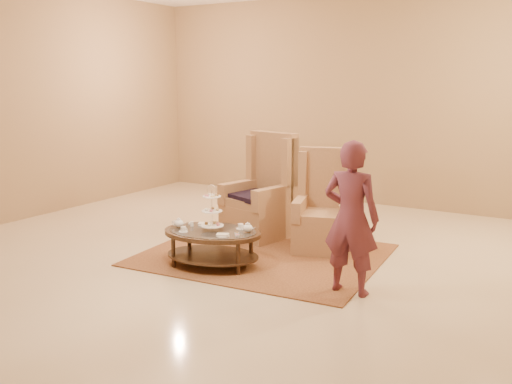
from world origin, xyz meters
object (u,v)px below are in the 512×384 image
Objects in this scene: person at (351,218)px; armchair_left at (263,202)px; tea_table at (212,237)px; armchair_right at (324,216)px.

armchair_left is at bearing -39.39° from person.
armchair_right reaches higher than tea_table.
armchair_right is 0.82× the size of person.
person is at bearing -10.60° from tea_table.
armchair_left is at bearing 85.09° from tea_table.
person reaches higher than armchair_right.
armchair_left is (-0.16, 1.41, 0.13)m from tea_table.
tea_table is 0.83× the size of person.
armchair_right is (0.96, -0.13, -0.05)m from armchair_left.
person reaches higher than armchair_left.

